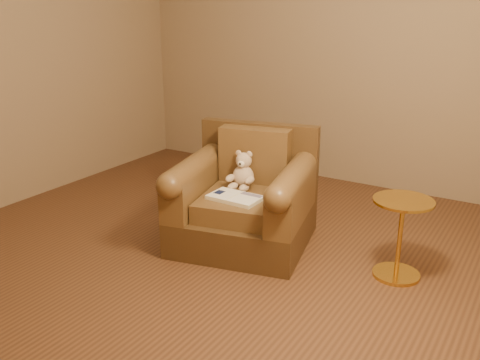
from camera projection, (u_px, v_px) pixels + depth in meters
The scene contains 6 objects.
floor at pixel (207, 250), 3.85m from camera, with size 4.00×4.00×0.00m, color #57331D.
room at pixel (202, 0), 3.30m from camera, with size 4.02×4.02×2.71m.
armchair at pixel (245, 201), 3.91m from camera, with size 1.09×1.06×0.83m.
teddy_bear at pixel (243, 174), 3.93m from camera, with size 0.20×0.23×0.28m.
guidebook at pixel (235, 198), 3.71m from camera, with size 0.37×0.22×0.03m.
side_table at pixel (400, 236), 3.41m from camera, with size 0.38×0.38×0.53m.
Camera 1 is at (2.02, -2.84, 1.72)m, focal length 40.00 mm.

